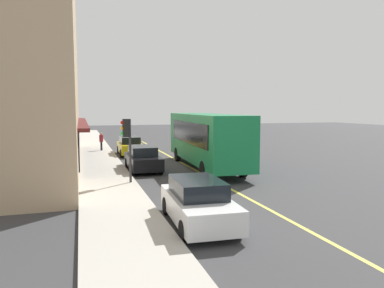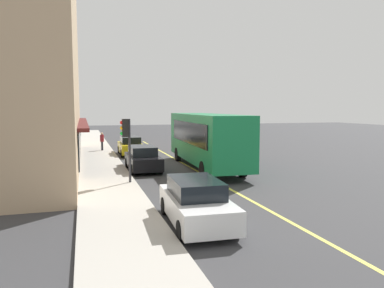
{
  "view_description": "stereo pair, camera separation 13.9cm",
  "coord_description": "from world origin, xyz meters",
  "px_view_note": "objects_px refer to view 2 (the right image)",
  "views": [
    {
      "loc": [
        -24.49,
        6.85,
        3.89
      ],
      "look_at": [
        -2.23,
        0.05,
        1.6
      ],
      "focal_mm": 34.29,
      "sensor_mm": 36.0,
      "label": 1
    },
    {
      "loc": [
        -24.53,
        6.72,
        3.89
      ],
      "look_at": [
        -2.23,
        0.05,
        1.6
      ],
      "focal_mm": 34.29,
      "sensor_mm": 36.0,
      "label": 2
    }
  ],
  "objects_px": {
    "bus": "(206,138)",
    "pedestrian_mid_block": "(102,140)",
    "car_black": "(143,159)",
    "car_yellow": "(130,146)",
    "traffic_light": "(126,135)",
    "car_white": "(196,203)"
  },
  "relations": [
    {
      "from": "bus",
      "to": "pedestrian_mid_block",
      "type": "bearing_deg",
      "value": 28.72
    },
    {
      "from": "traffic_light",
      "to": "pedestrian_mid_block",
      "type": "xyz_separation_m",
      "value": [
        14.88,
        0.46,
        -1.44
      ]
    },
    {
      "from": "car_yellow",
      "to": "pedestrian_mid_block",
      "type": "distance_m",
      "value": 3.51
    },
    {
      "from": "car_yellow",
      "to": "pedestrian_mid_block",
      "type": "height_order",
      "value": "pedestrian_mid_block"
    },
    {
      "from": "traffic_light",
      "to": "car_yellow",
      "type": "bearing_deg",
      "value": -7.98
    },
    {
      "from": "car_black",
      "to": "car_white",
      "type": "bearing_deg",
      "value": -179.87
    },
    {
      "from": "car_black",
      "to": "traffic_light",
      "type": "bearing_deg",
      "value": 160.53
    },
    {
      "from": "pedestrian_mid_block",
      "to": "car_black",
      "type": "bearing_deg",
      "value": -169.8
    },
    {
      "from": "bus",
      "to": "pedestrian_mid_block",
      "type": "relative_size",
      "value": 7.08
    },
    {
      "from": "traffic_light",
      "to": "car_yellow",
      "type": "distance_m",
      "value": 12.39
    },
    {
      "from": "car_black",
      "to": "pedestrian_mid_block",
      "type": "xyz_separation_m",
      "value": [
        10.73,
        1.93,
        0.35
      ]
    },
    {
      "from": "bus",
      "to": "traffic_light",
      "type": "relative_size",
      "value": 3.51
    },
    {
      "from": "traffic_light",
      "to": "car_yellow",
      "type": "relative_size",
      "value": 0.74
    },
    {
      "from": "car_black",
      "to": "car_yellow",
      "type": "bearing_deg",
      "value": -1.67
    },
    {
      "from": "bus",
      "to": "traffic_light",
      "type": "xyz_separation_m",
      "value": [
        -3.93,
        5.54,
        0.55
      ]
    },
    {
      "from": "traffic_light",
      "to": "pedestrian_mid_block",
      "type": "distance_m",
      "value": 14.96
    },
    {
      "from": "car_white",
      "to": "car_black",
      "type": "relative_size",
      "value": 1.02
    },
    {
      "from": "bus",
      "to": "car_yellow",
      "type": "xyz_separation_m",
      "value": [
        8.21,
        3.84,
        -1.24
      ]
    },
    {
      "from": "car_black",
      "to": "pedestrian_mid_block",
      "type": "height_order",
      "value": "pedestrian_mid_block"
    },
    {
      "from": "traffic_light",
      "to": "pedestrian_mid_block",
      "type": "height_order",
      "value": "traffic_light"
    },
    {
      "from": "car_yellow",
      "to": "traffic_light",
      "type": "bearing_deg",
      "value": 172.02
    },
    {
      "from": "bus",
      "to": "car_black",
      "type": "relative_size",
      "value": 2.61
    }
  ]
}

